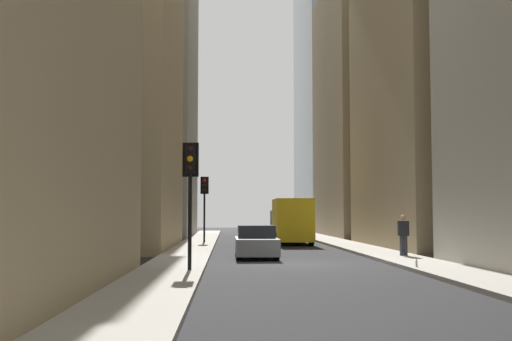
% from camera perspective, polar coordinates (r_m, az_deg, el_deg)
% --- Properties ---
extents(ground_plane, '(135.00, 135.00, 0.00)m').
position_cam_1_polar(ground_plane, '(24.90, 3.61, -8.24)').
color(ground_plane, black).
extents(sidewalk_right, '(90.00, 2.20, 0.14)m').
position_cam_1_polar(sidewalk_right, '(24.83, -6.88, -8.07)').
color(sidewalk_right, '#A8A399').
rests_on(sidewalk_right, ground_plane).
extents(sidewalk_left, '(90.00, 2.20, 0.14)m').
position_cam_1_polar(sidewalk_left, '(25.76, 13.70, -7.83)').
color(sidewalk_left, '#A8A399').
rests_on(sidewalk_left, ground_plane).
extents(building_left_midfar, '(14.99, 10.50, 20.78)m').
position_cam_1_polar(building_left_midfar, '(38.75, 17.75, 8.98)').
color(building_left_midfar, '#9E8966').
rests_on(building_left_midfar, ground_plane).
extents(building_left_far, '(16.32, 10.00, 21.69)m').
position_cam_1_polar(building_left_far, '(56.13, 11.22, 5.37)').
color(building_left_far, '#9E8966').
rests_on(building_left_far, ground_plane).
extents(building_right_far, '(16.11, 10.50, 32.62)m').
position_cam_1_polar(building_right_far, '(57.56, -10.56, 10.70)').
color(building_right_far, gray).
rests_on(building_right_far, ground_plane).
extents(building_right_midfar, '(13.36, 10.50, 22.44)m').
position_cam_1_polar(building_right_midfar, '(37.70, -14.87, 10.59)').
color(building_right_midfar, '#9E8966').
rests_on(building_right_midfar, ground_plane).
extents(delivery_truck, '(6.46, 2.25, 2.84)m').
position_cam_1_polar(delivery_truck, '(41.27, 3.11, -4.48)').
color(delivery_truck, yellow).
rests_on(delivery_truck, ground_plane).
extents(hatchback_grey, '(4.30, 1.78, 1.42)m').
position_cam_1_polar(hatchback_grey, '(28.11, 0.01, -6.39)').
color(hatchback_grey, slate).
rests_on(hatchback_grey, ground_plane).
extents(traffic_light_foreground, '(0.43, 0.52, 4.05)m').
position_cam_1_polar(traffic_light_foreground, '(20.60, -5.83, -0.46)').
color(traffic_light_foreground, black).
rests_on(traffic_light_foreground, sidewalk_right).
extents(traffic_light_midblock, '(0.43, 0.52, 4.15)m').
position_cam_1_polar(traffic_light_midblock, '(41.08, -4.57, -2.07)').
color(traffic_light_midblock, black).
rests_on(traffic_light_midblock, sidewalk_right).
extents(pedestrian, '(0.26, 0.44, 1.73)m').
position_cam_1_polar(pedestrian, '(28.30, 12.89, -5.43)').
color(pedestrian, '#33333D').
rests_on(pedestrian, sidewalk_left).
extents(discarded_bottle, '(0.07, 0.07, 0.27)m').
position_cam_1_polar(discarded_bottle, '(22.43, 13.99, -7.97)').
color(discarded_bottle, '#999EA3').
rests_on(discarded_bottle, sidewalk_left).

